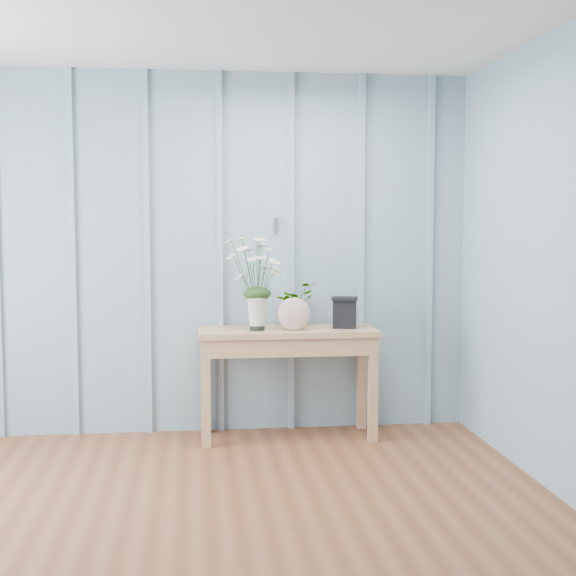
{
  "coord_description": "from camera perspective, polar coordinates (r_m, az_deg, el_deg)",
  "views": [
    {
      "loc": [
        0.07,
        -3.34,
        1.48
      ],
      "look_at": [
        0.69,
        1.94,
        1.03
      ],
      "focal_mm": 50.0,
      "sensor_mm": 36.0,
      "label": 1
    }
  ],
  "objects": [
    {
      "name": "sideboard",
      "position": [
        5.44,
        -0.06,
        -4.1
      ],
      "size": [
        1.2,
        0.45,
        0.75
      ],
      "color": "#AE7F55",
      "rests_on": "ground"
    },
    {
      "name": "room_shell",
      "position": [
        4.29,
        -7.75,
        11.57
      ],
      "size": [
        4.0,
        4.5,
        2.5
      ],
      "color": "#859FAD",
      "rests_on": "ground"
    },
    {
      "name": "daisy_vase",
      "position": [
        5.31,
        -2.22,
        1.23
      ],
      "size": [
        0.45,
        0.34,
        0.63
      ],
      "color": "black",
      "rests_on": "sideboard"
    },
    {
      "name": "ground",
      "position": [
        3.66,
        -7.63,
        -19.1
      ],
      "size": [
        4.5,
        4.5,
        0.0
      ],
      "primitive_type": "plane",
      "color": "brown",
      "rests_on": "ground"
    },
    {
      "name": "felt_disc_vessel",
      "position": [
        5.32,
        0.42,
        -1.86
      ],
      "size": [
        0.23,
        0.09,
        0.22
      ],
      "primitive_type": "ellipsoid",
      "rotation": [
        0.0,
        0.0,
        -0.13
      ],
      "color": "#8F4B53",
      "rests_on": "sideboard"
    },
    {
      "name": "spider_plant",
      "position": [
        5.53,
        0.5,
        -1.16
      ],
      "size": [
        0.36,
        0.36,
        0.3
      ],
      "primitive_type": "imported",
      "rotation": [
        0.0,
        0.0,
        0.74
      ],
      "color": "#1A3613",
      "rests_on": "sideboard"
    },
    {
      "name": "carved_box",
      "position": [
        5.46,
        4.05,
        -1.72
      ],
      "size": [
        0.2,
        0.17,
        0.21
      ],
      "color": "black",
      "rests_on": "sideboard"
    }
  ]
}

